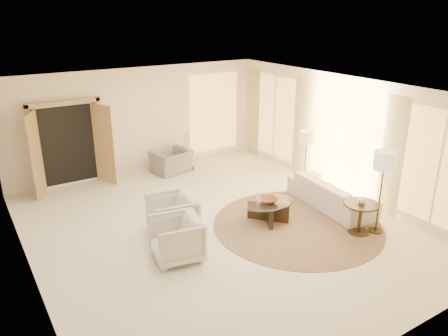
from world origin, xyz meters
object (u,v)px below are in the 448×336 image
armchair_left (172,214)px  side_table (187,157)px  end_vase (362,200)px  sofa (331,193)px  coffee_table (268,209)px  floor_lamp_near (307,140)px  floor_lamp_far (384,164)px  end_table (361,213)px  side_vase (187,145)px  bowl (269,200)px  accent_chair (172,158)px  armchair_right (176,237)px

armchair_left → side_table: 3.71m
end_vase → armchair_left: bearing=148.5°
sofa → coffee_table: size_ratio=1.70×
floor_lamp_near → floor_lamp_far: (-0.31, -2.46, 0.18)m
side_table → floor_lamp_near: floor_lamp_near is taller
sofa → end_table: 1.27m
side_vase → armchair_left: bearing=-122.2°
armchair_left → side_vase: 3.72m
floor_lamp_near → bowl: 2.20m
end_table → floor_lamp_near: floor_lamp_near is taller
floor_lamp_near → armchair_left: bearing=-174.2°
side_table → bowl: size_ratio=1.55×
end_table → bowl: size_ratio=1.80×
accent_chair → coffee_table: accent_chair is taller
armchair_left → coffee_table: armchair_left is taller
side_table → floor_lamp_far: bearing=-73.9°
floor_lamp_far → armchair_right: bearing=162.0°
armchair_left → bowl: armchair_left is taller
armchair_left → end_vase: (3.16, -1.93, 0.27)m
floor_lamp_near → end_vase: (-0.63, -2.32, -0.54)m
armchair_left → end_table: (3.16, -1.93, -0.01)m
side_vase → floor_lamp_near: bearing=-56.7°
bowl → end_vase: end_vase is taller
side_table → side_vase: bearing=-90.0°
accent_chair → side_table: bearing=169.6°
end_table → bowl: end_table is taller
accent_chair → floor_lamp_near: 3.68m
floor_lamp_far → side_table: bearing=106.1°
sofa → armchair_left: 3.65m
end_table → end_vase: size_ratio=4.14×
end_table → end_vase: end_vase is taller
accent_chair → coffee_table: (0.44, -3.69, -0.15)m
sofa → end_table: (-0.42, -1.19, 0.12)m
sofa → coffee_table: 1.64m
side_table → floor_lamp_far: floor_lamp_far is taller
bowl → end_vase: 1.85m
end_table → floor_lamp_near: 2.53m
armchair_right → accent_chair: (1.84, 3.98, -0.01)m
end_table → floor_lamp_near: bearing=74.7°
armchair_left → side_vase: (1.98, 3.14, 0.25)m
sofa → floor_lamp_near: floor_lamp_near is taller
bowl → end_vase: size_ratio=2.30×
coffee_table → end_table: bearing=-48.9°
bowl → accent_chair: bearing=96.8°
floor_lamp_near → floor_lamp_far: floor_lamp_far is taller
armchair_left → armchair_right: (-0.33, -0.84, -0.02)m
floor_lamp_far → end_vase: size_ratio=10.34×
end_table → floor_lamp_far: (0.33, -0.15, 1.00)m
bowl → side_vase: side_vase is taller
accent_chair → sofa: bearing=107.6°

